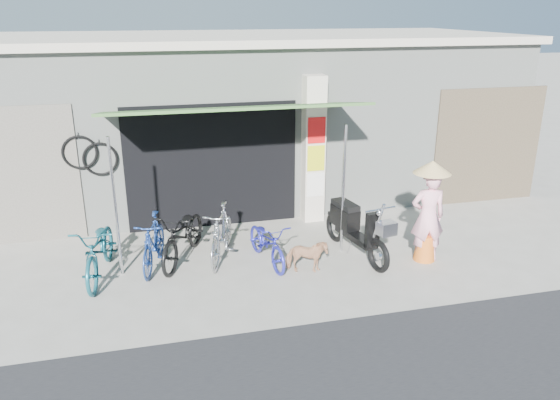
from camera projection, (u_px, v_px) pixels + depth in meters
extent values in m
plane|color=#9F9A90|center=(306.00, 274.00, 9.17)|extent=(80.00, 80.00, 0.00)
cube|color=#A0A59D|center=(248.00, 116.00, 13.26)|extent=(12.00, 5.00, 3.50)
cube|color=beige|center=(246.00, 38.00, 12.65)|extent=(12.30, 5.30, 0.16)
cube|color=black|center=(212.00, 167.00, 10.85)|extent=(3.40, 0.06, 2.50)
cube|color=black|center=(214.00, 200.00, 11.09)|extent=(3.06, 0.04, 1.10)
torus|color=black|center=(100.00, 159.00, 10.24)|extent=(0.65, 0.05, 0.65)
cylinder|color=silver|center=(98.00, 142.00, 10.15)|extent=(0.02, 0.02, 0.12)
torus|color=black|center=(80.00, 152.00, 10.11)|extent=(0.65, 0.05, 0.65)
cylinder|color=silver|center=(78.00, 135.00, 10.02)|extent=(0.02, 0.02, 0.12)
cube|color=beige|center=(313.00, 150.00, 11.11)|extent=(0.42, 0.42, 3.00)
cube|color=red|center=(317.00, 130.00, 10.76)|extent=(0.36, 0.02, 0.52)
cube|color=yellow|center=(316.00, 158.00, 10.95)|extent=(0.36, 0.02, 0.52)
cube|color=white|center=(315.00, 185.00, 11.14)|extent=(0.36, 0.02, 0.50)
cube|color=#365D2A|center=(233.00, 109.00, 9.63)|extent=(4.60, 1.88, 0.35)
cylinder|color=silver|center=(115.00, 208.00, 8.79)|extent=(0.05, 0.05, 2.36)
cylinder|color=silver|center=(343.00, 190.00, 9.67)|extent=(0.05, 0.05, 2.36)
cube|color=brown|center=(488.00, 146.00, 12.24)|extent=(2.60, 0.06, 2.60)
cube|color=#6B665B|center=(5.00, 177.00, 9.98)|extent=(2.60, 0.06, 2.60)
imported|color=#155462|center=(100.00, 249.00, 8.94)|extent=(0.91, 1.95, 0.99)
imported|color=navy|center=(153.00, 242.00, 9.28)|extent=(0.80, 1.61, 0.93)
imported|color=black|center=(184.00, 235.00, 9.53)|extent=(1.37, 1.96, 0.98)
imported|color=#B0B1B5|center=(221.00, 233.00, 9.57)|extent=(1.00, 1.72, 1.00)
imported|color=#2224A0|center=(267.00, 242.00, 9.46)|extent=(0.78, 1.56, 0.79)
imported|color=tan|center=(307.00, 256.00, 9.15)|extent=(0.76, 0.48, 0.59)
torus|color=black|center=(379.00, 256.00, 9.17)|extent=(0.21, 0.59, 0.58)
torus|color=black|center=(335.00, 227.00, 10.39)|extent=(0.21, 0.59, 0.58)
cube|color=black|center=(356.00, 236.00, 9.75)|extent=(0.44, 1.07, 0.11)
cube|color=black|center=(345.00, 217.00, 10.00)|extent=(0.40, 0.65, 0.37)
cube|color=black|center=(345.00, 205.00, 9.92)|extent=(0.38, 0.64, 0.10)
cube|color=black|center=(372.00, 230.00, 9.23)|extent=(0.26, 0.16, 0.62)
cylinder|color=silver|center=(380.00, 209.00, 8.92)|extent=(0.57, 0.15, 0.04)
cube|color=silver|center=(387.00, 228.00, 8.84)|extent=(0.32, 0.27, 0.22)
imported|color=#FFABBF|center=(428.00, 217.00, 9.44)|extent=(0.65, 0.48, 1.64)
cone|color=#CE611D|center=(425.00, 248.00, 9.64)|extent=(0.38, 0.38, 0.46)
cone|color=#DEBA77|center=(433.00, 167.00, 9.14)|extent=(0.64, 0.64, 0.22)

